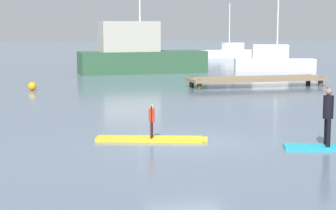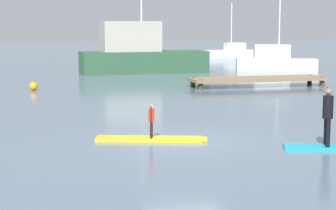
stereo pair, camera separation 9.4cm
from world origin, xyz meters
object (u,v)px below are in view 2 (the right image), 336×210
(fishing_boat_green_midground, at_px, (275,60))
(fishing_boat_white_large, at_px, (140,53))
(paddler_adult, at_px, (328,113))
(mooring_buoy_mid, at_px, (33,86))
(paddleboard_near, at_px, (151,139))
(paddler_child_solo, at_px, (151,119))
(trawler_grey_distant, at_px, (234,52))

(fishing_boat_green_midground, bearing_deg, fishing_boat_white_large, 179.81)
(paddler_adult, relative_size, mooring_buoy_mid, 3.63)
(paddleboard_near, xyz_separation_m, mooring_buoy_mid, (-3.42, 15.03, 0.18))
(paddler_child_solo, bearing_deg, fishing_boat_green_midground, 58.53)
(paddler_adult, distance_m, mooring_buoy_mid, 19.22)
(fishing_boat_white_large, bearing_deg, trawler_grey_distant, 52.05)
(paddler_child_solo, distance_m, mooring_buoy_mid, 15.44)
(fishing_boat_green_midground, xyz_separation_m, trawler_grey_distant, (3.26, 18.19, -0.20))
(paddler_child_solo, distance_m, fishing_boat_white_large, 25.42)
(paddler_adult, bearing_deg, fishing_boat_green_midground, 68.71)
(paddler_child_solo, xyz_separation_m, fishing_boat_white_large, (4.40, 25.03, 0.79))
(paddler_child_solo, relative_size, trawler_grey_distant, 0.15)
(paddler_adult, bearing_deg, fishing_boat_white_large, 90.47)
(fishing_boat_white_large, height_order, fishing_boat_green_midground, fishing_boat_white_large)
(paddleboard_near, height_order, paddler_child_solo, paddler_child_solo)
(fishing_boat_white_large, relative_size, trawler_grey_distant, 1.37)
(paddler_child_solo, bearing_deg, fishing_boat_white_large, 80.02)
(paddler_adult, bearing_deg, mooring_buoy_mid, 114.80)
(paddler_adult, bearing_deg, paddleboard_near, 152.62)
(paddler_child_solo, relative_size, fishing_boat_white_large, 0.11)
(paddleboard_near, bearing_deg, fishing_boat_white_large, 80.01)
(paddler_child_solo, height_order, fishing_boat_green_midground, fishing_boat_green_midground)
(fishing_boat_green_midground, bearing_deg, paddler_adult, -111.29)
(paddler_adult, height_order, mooring_buoy_mid, paddler_adult)
(mooring_buoy_mid, bearing_deg, fishing_boat_green_midground, 27.97)
(paddleboard_near, height_order, mooring_buoy_mid, mooring_buoy_mid)
(paddler_child_solo, height_order, paddler_adult, paddler_adult)
(fishing_boat_green_midground, relative_size, trawler_grey_distant, 0.93)
(mooring_buoy_mid, bearing_deg, paddleboard_near, -77.18)
(paddleboard_near, bearing_deg, paddler_adult, -27.38)
(fishing_boat_white_large, distance_m, fishing_boat_green_midground, 10.91)
(paddler_child_solo, relative_size, mooring_buoy_mid, 2.25)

